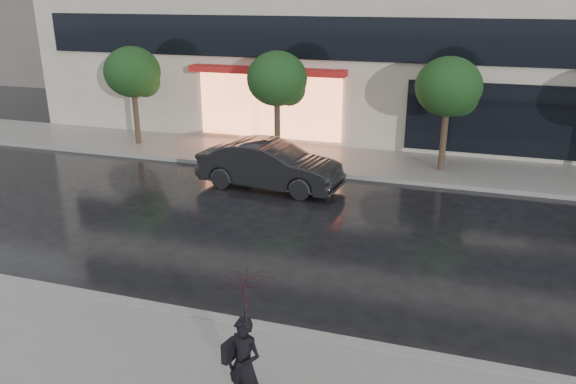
% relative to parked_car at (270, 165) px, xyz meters
% --- Properties ---
extents(ground, '(120.00, 120.00, 0.00)m').
position_rel_parked_car_xyz_m(ground, '(2.13, -6.71, -0.76)').
color(ground, black).
rests_on(ground, ground).
extents(sidewalk_far, '(60.00, 3.50, 0.12)m').
position_rel_parked_car_xyz_m(sidewalk_far, '(2.13, 3.54, -0.70)').
color(sidewalk_far, slate).
rests_on(sidewalk_far, ground).
extents(curb_near, '(60.00, 0.25, 0.14)m').
position_rel_parked_car_xyz_m(curb_near, '(2.13, -7.71, -0.69)').
color(curb_near, gray).
rests_on(curb_near, ground).
extents(curb_far, '(60.00, 0.25, 0.14)m').
position_rel_parked_car_xyz_m(curb_far, '(2.13, 1.79, -0.69)').
color(curb_far, gray).
rests_on(curb_far, ground).
extents(tree_far_west, '(2.20, 2.20, 3.99)m').
position_rel_parked_car_xyz_m(tree_far_west, '(-6.81, 3.32, 2.16)').
color(tree_far_west, '#33261C').
rests_on(tree_far_west, ground).
extents(tree_mid_west, '(2.20, 2.20, 3.99)m').
position_rel_parked_car_xyz_m(tree_mid_west, '(-0.81, 3.32, 2.16)').
color(tree_mid_west, '#33261C').
rests_on(tree_mid_west, ground).
extents(tree_mid_east, '(2.20, 2.20, 3.99)m').
position_rel_parked_car_xyz_m(tree_mid_east, '(5.19, 3.32, 2.16)').
color(tree_mid_east, '#33261C').
rests_on(tree_mid_east, ground).
extents(parked_car, '(4.73, 2.02, 1.52)m').
position_rel_parked_car_xyz_m(parked_car, '(0.00, 0.00, 0.00)').
color(parked_car, black).
rests_on(parked_car, ground).
extents(pedestrian_with_umbrella, '(1.15, 1.17, 2.22)m').
position_rel_parked_car_xyz_m(pedestrian_with_umbrella, '(3.10, -9.82, 0.86)').
color(pedestrian_with_umbrella, black).
rests_on(pedestrian_with_umbrella, sidewalk_near).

